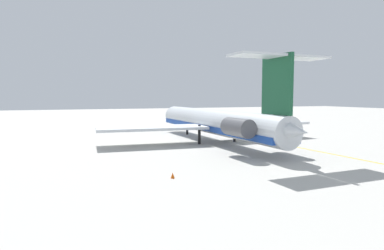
{
  "coord_description": "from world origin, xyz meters",
  "views": [
    {
      "loc": [
        -45.48,
        31.78,
        7.82
      ],
      "look_at": [
        5.81,
        11.84,
        3.02
      ],
      "focal_mm": 31.17,
      "sensor_mm": 36.0,
      "label": 1
    }
  ],
  "objects": [
    {
      "name": "ground_crew_near_nose",
      "position": [
        29.23,
        -4.19,
        1.15
      ],
      "size": [
        0.41,
        0.29,
        1.81
      ],
      "rotation": [
        0.0,
        0.0,
        4.18
      ],
      "color": "black",
      "rests_on": "ground"
    },
    {
      "name": "safety_cone_nose",
      "position": [
        -15.73,
        22.2,
        0.28
      ],
      "size": [
        0.4,
        0.4,
        0.55
      ],
      "primitive_type": "cone",
      "color": "#EA590F",
      "rests_on": "ground"
    },
    {
      "name": "main_jetliner",
      "position": [
        4.57,
        7.8,
        3.51
      ],
      "size": [
        44.12,
        39.22,
        12.86
      ],
      "rotation": [
        0.0,
        0.0,
        0.04
      ],
      "color": "silver",
      "rests_on": "ground"
    },
    {
      "name": "taxiway_centreline",
      "position": [
        5.81,
        -0.79,
        0.0
      ],
      "size": [
        84.79,
        6.27,
        0.01
      ],
      "primitive_type": "cube",
      "rotation": [
        0.0,
        0.0,
        0.07
      ],
      "color": "gold",
      "rests_on": "ground"
    },
    {
      "name": "ground",
      "position": [
        0.0,
        0.0,
        0.0
      ],
      "size": [
        318.24,
        318.24,
        0.0
      ],
      "primitive_type": "plane",
      "color": "#B7B5AD"
    }
  ]
}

